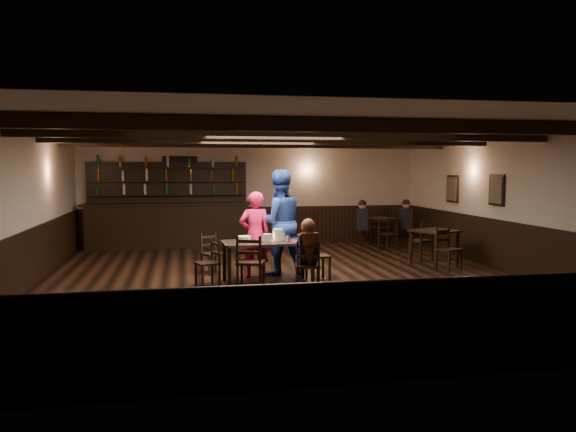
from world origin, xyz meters
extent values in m
plane|color=black|center=(0.00, 0.00, 0.00)|extent=(10.00, 10.00, 0.00)
cube|color=beige|center=(0.00, 5.00, 1.35)|extent=(9.00, 0.02, 2.70)
cube|color=beige|center=(0.00, -5.00, 1.35)|extent=(9.00, 0.02, 2.70)
cube|color=beige|center=(-4.50, 0.00, 1.35)|extent=(0.02, 10.00, 2.70)
cube|color=beige|center=(4.50, 0.00, 1.35)|extent=(0.02, 10.00, 2.70)
cube|color=silver|center=(0.00, 0.00, 2.70)|extent=(9.00, 10.00, 0.02)
cube|color=black|center=(0.00, 4.97, 0.50)|extent=(9.00, 0.04, 1.00)
cube|color=black|center=(0.00, -4.97, 0.50)|extent=(9.00, 0.04, 1.00)
cube|color=black|center=(-4.47, 0.00, 0.50)|extent=(0.04, 10.00, 1.00)
cube|color=black|center=(4.47, 0.00, 0.50)|extent=(0.04, 10.00, 1.00)
cube|color=black|center=(-1.90, 4.97, 1.85)|extent=(0.90, 0.03, 1.00)
cube|color=black|center=(-1.90, 4.95, 1.85)|extent=(0.80, 0.02, 0.90)
cube|color=black|center=(4.47, 0.50, 1.60)|extent=(0.03, 0.55, 0.65)
cube|color=#72664C|center=(4.45, 0.50, 1.60)|extent=(0.02, 0.45, 0.55)
cube|color=black|center=(4.47, 2.40, 1.55)|extent=(0.03, 0.55, 0.65)
cube|color=#72664C|center=(4.45, 2.40, 1.55)|extent=(0.02, 0.45, 0.55)
cube|color=black|center=(0.00, -3.00, 2.60)|extent=(8.90, 0.18, 0.18)
cube|color=black|center=(0.00, -1.00, 2.60)|extent=(8.90, 0.18, 0.18)
cube|color=black|center=(0.00, 1.00, 2.60)|extent=(8.90, 0.18, 0.18)
cube|color=black|center=(0.00, 3.00, 2.60)|extent=(8.90, 0.18, 0.18)
cube|color=black|center=(-1.10, -0.56, 0.36)|extent=(0.06, 0.06, 0.71)
cube|color=black|center=(-1.13, 0.11, 0.36)|extent=(0.06, 0.06, 0.71)
cube|color=black|center=(0.37, -0.49, 0.36)|extent=(0.06, 0.06, 0.71)
cube|color=black|center=(0.34, 0.18, 0.36)|extent=(0.06, 0.06, 0.71)
cube|color=black|center=(-0.38, -0.19, 0.73)|extent=(1.63, 0.87, 0.04)
cube|color=#A5A8AD|center=(-0.40, 0.19, 0.73)|extent=(1.59, 0.11, 0.04)
cube|color=#A5A8AD|center=(-0.36, -0.57, 0.73)|extent=(1.59, 0.11, 0.04)
cube|color=#A5A8AD|center=(0.40, -0.15, 0.73)|extent=(0.07, 0.80, 0.04)
cube|color=#A5A8AD|center=(-1.16, -0.23, 0.73)|extent=(0.07, 0.80, 0.04)
cube|color=black|center=(-0.52, -0.60, 0.23)|extent=(0.05, 0.05, 0.45)
cube|color=black|center=(-0.62, -0.94, 0.23)|extent=(0.05, 0.05, 0.45)
cube|color=black|center=(-0.88, -0.49, 0.23)|extent=(0.05, 0.05, 0.45)
cube|color=black|center=(-0.98, -0.83, 0.23)|extent=(0.05, 0.05, 0.45)
cube|color=black|center=(-0.75, -0.71, 0.47)|extent=(0.55, 0.53, 0.04)
cube|color=black|center=(-0.80, -0.88, 0.71)|extent=(0.43, 0.17, 0.47)
cube|color=black|center=(-0.80, -0.88, 0.66)|extent=(0.37, 0.14, 0.05)
cube|color=black|center=(-0.80, -0.88, 0.85)|extent=(0.37, 0.14, 0.05)
cube|color=black|center=(0.37, -0.85, 0.21)|extent=(0.04, 0.04, 0.41)
cube|color=black|center=(0.31, -1.17, 0.21)|extent=(0.04, 0.04, 0.41)
cube|color=black|center=(0.03, -0.79, 0.21)|extent=(0.04, 0.04, 0.41)
cube|color=black|center=(-0.03, -1.11, 0.21)|extent=(0.04, 0.04, 0.41)
cube|color=black|center=(0.17, -0.98, 0.43)|extent=(0.46, 0.45, 0.04)
cube|color=black|center=(0.14, -1.14, 0.65)|extent=(0.40, 0.10, 0.43)
cube|color=black|center=(0.14, -1.14, 0.61)|extent=(0.35, 0.08, 0.05)
cube|color=black|center=(0.14, -1.14, 0.78)|extent=(0.35, 0.08, 0.05)
cube|color=black|center=(-1.65, -0.16, 0.19)|extent=(0.04, 0.04, 0.39)
cube|color=black|center=(-1.36, -0.06, 0.19)|extent=(0.04, 0.04, 0.39)
cube|color=black|center=(-1.54, -0.47, 0.19)|extent=(0.04, 0.04, 0.39)
cube|color=black|center=(-1.25, -0.37, 0.19)|extent=(0.04, 0.04, 0.39)
cube|color=black|center=(-1.45, -0.27, 0.41)|extent=(0.47, 0.48, 0.04)
cube|color=black|center=(-1.30, -0.22, 0.61)|extent=(0.15, 0.37, 0.41)
cube|color=black|center=(-1.30, -0.22, 0.57)|extent=(0.13, 0.32, 0.05)
cube|color=black|center=(-1.30, -0.22, 0.73)|extent=(0.13, 0.32, 0.05)
cube|color=black|center=(0.76, -0.20, 0.21)|extent=(0.04, 0.04, 0.41)
cube|color=black|center=(0.44, -0.23, 0.21)|extent=(0.04, 0.04, 0.41)
cube|color=black|center=(0.72, 0.15, 0.21)|extent=(0.04, 0.04, 0.41)
cube|color=black|center=(0.40, 0.11, 0.21)|extent=(0.04, 0.04, 0.41)
cube|color=black|center=(0.58, -0.04, 0.43)|extent=(0.43, 0.45, 0.04)
cube|color=black|center=(0.42, -0.06, 0.65)|extent=(0.08, 0.41, 0.43)
cube|color=black|center=(0.42, -0.06, 0.61)|extent=(0.06, 0.35, 0.05)
cube|color=black|center=(0.42, -0.06, 0.78)|extent=(0.06, 0.35, 0.05)
cube|color=black|center=(-1.37, 0.67, 0.19)|extent=(0.04, 0.04, 0.38)
cube|color=black|center=(-1.51, 0.93, 0.19)|extent=(0.04, 0.04, 0.38)
cube|color=black|center=(-1.09, 0.82, 0.19)|extent=(0.04, 0.04, 0.38)
cube|color=black|center=(-1.23, 1.08, 0.19)|extent=(0.04, 0.04, 0.38)
cube|color=black|center=(-1.30, 0.87, 0.39)|extent=(0.49, 0.48, 0.04)
cube|color=black|center=(-1.37, 1.01, 0.59)|extent=(0.34, 0.20, 0.39)
cube|color=black|center=(-1.37, 1.01, 0.55)|extent=(0.29, 0.17, 0.04)
cube|color=black|center=(-1.37, 1.01, 0.71)|extent=(0.29, 0.17, 0.04)
imported|color=red|center=(-0.53, 0.38, 0.81)|extent=(0.61, 0.42, 1.61)
imported|color=navy|center=(-0.05, 0.57, 1.01)|extent=(1.07, 0.88, 2.02)
cube|color=black|center=(0.17, -0.87, 0.52)|extent=(0.30, 0.30, 0.12)
cube|color=black|center=(0.17, -0.98, 0.73)|extent=(0.32, 0.19, 0.45)
cylinder|color=black|center=(0.17, -0.98, 0.94)|extent=(0.09, 0.32, 0.32)
sphere|color=#D8A384|center=(0.17, -0.98, 1.08)|extent=(0.20, 0.20, 0.20)
sphere|color=#36180C|center=(0.17, -1.01, 1.09)|extent=(0.25, 0.25, 0.25)
cone|color=#36180C|center=(0.17, -1.11, 0.71)|extent=(0.19, 0.19, 0.57)
cylinder|color=white|center=(-0.79, -0.12, 0.76)|extent=(0.31, 0.31, 0.01)
cylinder|color=white|center=(-0.79, -0.12, 0.81)|extent=(0.24, 0.24, 0.08)
cylinder|color=silver|center=(-0.79, -0.12, 0.79)|extent=(0.26, 0.26, 0.04)
cylinder|color=white|center=(-0.40, -0.27, 0.83)|extent=(0.16, 0.16, 0.15)
cylinder|color=white|center=(-0.19, -0.14, 0.86)|extent=(0.18, 0.18, 0.21)
cylinder|color=#A5A8AD|center=(-0.35, -0.13, 0.77)|extent=(0.05, 0.05, 0.03)
sphere|color=orange|center=(-0.35, -0.13, 0.80)|extent=(0.03, 0.03, 0.03)
cylinder|color=silver|center=(-0.05, -0.27, 0.80)|extent=(0.04, 0.04, 0.10)
cylinder|color=#A5A8AD|center=(-0.01, -0.26, 0.80)|extent=(0.04, 0.04, 0.10)
cylinder|color=silver|center=(-0.08, -0.01, 0.81)|extent=(0.08, 0.08, 0.12)
cube|color=maroon|center=(0.14, -0.28, 0.75)|extent=(0.31, 0.28, 0.00)
cube|color=#111656|center=(0.22, -0.07, 0.75)|extent=(0.35, 0.28, 0.00)
cube|color=black|center=(-2.21, 4.65, 0.55)|extent=(4.05, 0.60, 1.10)
cube|color=black|center=(-2.21, 4.65, 1.12)|extent=(4.25, 0.70, 0.05)
cube|color=black|center=(-2.21, 4.92, 1.10)|extent=(4.05, 0.10, 2.20)
cube|color=black|center=(-2.21, 4.82, 1.35)|extent=(3.95, 0.22, 0.03)
cube|color=black|center=(-2.21, 4.82, 1.70)|extent=(3.95, 0.22, 0.03)
cube|color=black|center=(-2.21, 4.82, 2.05)|extent=(3.95, 0.22, 0.03)
cube|color=black|center=(3.34, 0.96, 0.73)|extent=(1.06, 1.06, 0.04)
cube|color=black|center=(3.16, 0.52, 0.35)|extent=(0.05, 0.05, 0.71)
cube|color=black|center=(2.91, 1.14, 0.35)|extent=(0.05, 0.05, 0.71)
cube|color=black|center=(3.78, 0.78, 0.35)|extent=(0.05, 0.05, 0.71)
cube|color=black|center=(3.53, 1.40, 0.35)|extent=(0.05, 0.05, 0.71)
cube|color=black|center=(3.21, 3.91, 0.73)|extent=(0.94, 0.94, 0.04)
cube|color=black|center=(3.04, 3.52, 0.35)|extent=(0.05, 0.05, 0.71)
cube|color=black|center=(2.82, 4.08, 0.35)|extent=(0.05, 0.05, 0.71)
cube|color=black|center=(3.60, 3.74, 0.35)|extent=(0.05, 0.05, 0.71)
cube|color=black|center=(3.38, 4.30, 0.35)|extent=(0.05, 0.05, 0.71)
cube|color=black|center=(2.67, 3.71, 0.74)|extent=(0.28, 0.40, 0.53)
sphere|color=#D8A384|center=(2.67, 3.71, 1.10)|extent=(0.21, 0.21, 0.21)
sphere|color=black|center=(2.67, 3.71, 1.13)|extent=(0.22, 0.22, 0.22)
cube|color=black|center=(3.92, 3.86, 0.73)|extent=(0.23, 0.37, 0.53)
sphere|color=#D8A384|center=(3.92, 3.86, 1.09)|extent=(0.20, 0.20, 0.20)
sphere|color=black|center=(3.92, 3.86, 1.12)|extent=(0.21, 0.21, 0.21)
camera|label=1|loc=(-1.88, -9.96, 2.07)|focal=35.00mm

